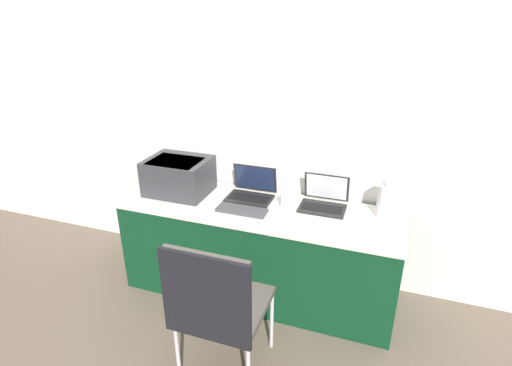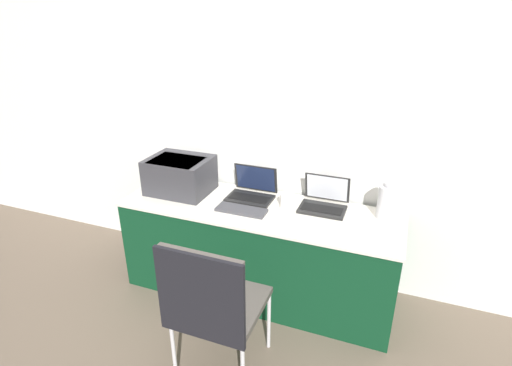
{
  "view_description": "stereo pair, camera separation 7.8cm",
  "coord_description": "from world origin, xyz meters",
  "px_view_note": "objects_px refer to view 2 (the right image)",
  "views": [
    {
      "loc": [
        0.84,
        -2.16,
        2.08
      ],
      "look_at": [
        -0.03,
        0.35,
        0.92
      ],
      "focal_mm": 28.0,
      "sensor_mm": 36.0,
      "label": 1
    },
    {
      "loc": [
        0.91,
        -2.13,
        2.08
      ],
      "look_at": [
        -0.03,
        0.35,
        0.92
      ],
      "focal_mm": 28.0,
      "sensor_mm": 36.0,
      "label": 2
    }
  ],
  "objects_px": {
    "printer": "(180,174)",
    "external_keyboard": "(241,210)",
    "coffee_cup": "(285,201)",
    "chair": "(211,301)",
    "laptop_right": "(324,201)",
    "metal_pitcher": "(387,201)",
    "laptop_left": "(252,191)"
  },
  "relations": [
    {
      "from": "printer",
      "to": "coffee_cup",
      "type": "relative_size",
      "value": 4.2
    },
    {
      "from": "external_keyboard",
      "to": "laptop_left",
      "type": "bearing_deg",
      "value": 93.66
    },
    {
      "from": "chair",
      "to": "coffee_cup",
      "type": "bearing_deg",
      "value": 82.38
    },
    {
      "from": "laptop_left",
      "to": "laptop_right",
      "type": "height_order",
      "value": "laptop_left"
    },
    {
      "from": "laptop_left",
      "to": "coffee_cup",
      "type": "height_order",
      "value": "laptop_left"
    },
    {
      "from": "laptop_left",
      "to": "coffee_cup",
      "type": "relative_size",
      "value": 3.06
    },
    {
      "from": "laptop_right",
      "to": "metal_pitcher",
      "type": "relative_size",
      "value": 1.14
    },
    {
      "from": "coffee_cup",
      "to": "laptop_right",
      "type": "bearing_deg",
      "value": 20.87
    },
    {
      "from": "laptop_left",
      "to": "coffee_cup",
      "type": "xyz_separation_m",
      "value": [
        0.29,
        -0.08,
        0.0
      ]
    },
    {
      "from": "printer",
      "to": "coffee_cup",
      "type": "height_order",
      "value": "printer"
    },
    {
      "from": "laptop_right",
      "to": "chair",
      "type": "xyz_separation_m",
      "value": [
        -0.39,
        -1.06,
        -0.2
      ]
    },
    {
      "from": "metal_pitcher",
      "to": "chair",
      "type": "relative_size",
      "value": 0.3
    },
    {
      "from": "coffee_cup",
      "to": "metal_pitcher",
      "type": "distance_m",
      "value": 0.71
    },
    {
      "from": "external_keyboard",
      "to": "printer",
      "type": "bearing_deg",
      "value": 165.89
    },
    {
      "from": "printer",
      "to": "external_keyboard",
      "type": "bearing_deg",
      "value": -14.11
    },
    {
      "from": "laptop_right",
      "to": "external_keyboard",
      "type": "relative_size",
      "value": 0.9
    },
    {
      "from": "laptop_left",
      "to": "metal_pitcher",
      "type": "height_order",
      "value": "metal_pitcher"
    },
    {
      "from": "laptop_right",
      "to": "chair",
      "type": "height_order",
      "value": "laptop_right"
    },
    {
      "from": "chair",
      "to": "external_keyboard",
      "type": "bearing_deg",
      "value": 100.64
    },
    {
      "from": "laptop_right",
      "to": "printer",
      "type": "bearing_deg",
      "value": -173.77
    },
    {
      "from": "laptop_left",
      "to": "laptop_right",
      "type": "xyz_separation_m",
      "value": [
        0.56,
        0.02,
        -0.0
      ]
    },
    {
      "from": "metal_pitcher",
      "to": "chair",
      "type": "bearing_deg",
      "value": -128.01
    },
    {
      "from": "laptop_right",
      "to": "coffee_cup",
      "type": "bearing_deg",
      "value": -159.13
    },
    {
      "from": "laptop_left",
      "to": "printer",
      "type": "bearing_deg",
      "value": -169.81
    },
    {
      "from": "laptop_right",
      "to": "metal_pitcher",
      "type": "distance_m",
      "value": 0.44
    },
    {
      "from": "printer",
      "to": "laptop_left",
      "type": "height_order",
      "value": "printer"
    },
    {
      "from": "printer",
      "to": "external_keyboard",
      "type": "xyz_separation_m",
      "value": [
        0.59,
        -0.15,
        -0.14
      ]
    },
    {
      "from": "laptop_right",
      "to": "coffee_cup",
      "type": "distance_m",
      "value": 0.28
    },
    {
      "from": "printer",
      "to": "external_keyboard",
      "type": "distance_m",
      "value": 0.62
    },
    {
      "from": "coffee_cup",
      "to": "metal_pitcher",
      "type": "xyz_separation_m",
      "value": [
        0.7,
        0.1,
        0.07
      ]
    },
    {
      "from": "printer",
      "to": "chair",
      "type": "relative_size",
      "value": 0.49
    },
    {
      "from": "coffee_cup",
      "to": "printer",
      "type": "bearing_deg",
      "value": -178.53
    }
  ]
}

